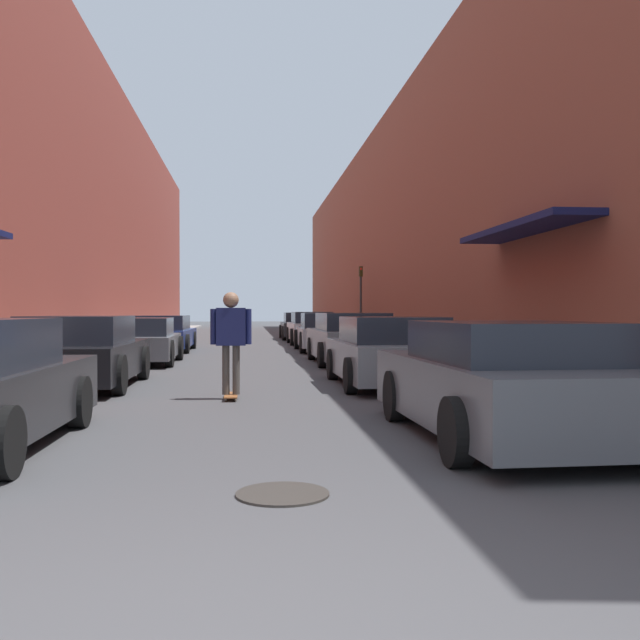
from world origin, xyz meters
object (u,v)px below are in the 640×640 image
parked_car_left_3 (163,334)px  parked_car_right_2 (351,339)px  manhole_cover (283,494)px  traffic_light (361,294)px  parked_car_right_4 (311,328)px  skateboarder (231,333)px  parked_car_right_0 (507,382)px  parked_car_right_5 (302,326)px  parked_car_right_1 (390,353)px  parked_car_right_3 (325,333)px  parked_car_left_2 (139,341)px  parked_car_left_1 (81,353)px

parked_car_left_3 → parked_car_right_2: (5.51, -6.10, 0.05)m
manhole_cover → traffic_light: 26.54m
parked_car_right_4 → skateboarder: skateboarder is taller
parked_car_right_0 → parked_car_right_5: parked_car_right_5 is taller
parked_car_right_0 → parked_car_right_5: (-0.15, 26.71, 0.01)m
parked_car_right_1 → parked_car_right_4: parked_car_right_4 is taller
parked_car_right_4 → parked_car_right_5: parked_car_right_4 is taller
parked_car_right_3 → skateboarder: (-2.86, -12.88, 0.39)m
parked_car_right_0 → parked_car_right_5: 26.71m
parked_car_left_2 → parked_car_left_3: bearing=90.6°
parked_car_right_0 → parked_car_left_3: bearing=108.2°
parked_car_right_5 → manhole_cover: (-2.34, -28.76, -0.61)m
skateboarder → traffic_light: traffic_light is taller
parked_car_right_4 → manhole_cover: (-2.33, -23.73, -0.63)m
parked_car_left_1 → parked_car_left_2: parked_car_left_1 is taller
traffic_light → parked_car_left_2: bearing=-121.6°
parked_car_left_3 → parked_car_left_2: bearing=-89.4°
parked_car_left_1 → parked_car_right_0: 8.08m
parked_car_left_3 → parked_car_right_5: (5.44, 9.66, 0.04)m
parked_car_right_4 → skateboarder: size_ratio=2.42×
parked_car_left_1 → parked_car_right_2: parked_car_right_2 is taller
parked_car_left_3 → parked_car_right_1: (5.43, -11.61, 0.02)m
parked_car_left_2 → skateboarder: skateboarder is taller
parked_car_right_3 → skateboarder: bearing=-102.5°
parked_car_right_4 → traffic_light: 3.65m
parked_car_right_1 → skateboarder: skateboarder is taller
parked_car_right_5 → parked_car_right_4: bearing=-90.1°
skateboarder → parked_car_right_3: bearing=77.5°
parked_car_left_1 → parked_car_right_5: (5.56, 20.98, 0.00)m
parked_car_left_1 → traffic_light: size_ratio=1.35×
parked_car_right_4 → manhole_cover: 23.85m
skateboarder → parked_car_right_4: bearing=81.0°
parked_car_right_1 → parked_car_right_4: bearing=90.0°
parked_car_left_2 → parked_car_right_4: size_ratio=1.01×
parked_car_left_2 → manhole_cover: (3.05, -13.38, -0.57)m
parked_car_left_1 → skateboarder: size_ratio=2.61×
parked_car_left_1 → parked_car_right_0: (5.71, -5.72, -0.01)m
parked_car_right_4 → skateboarder: 18.15m
parked_car_left_3 → parked_car_right_2: size_ratio=1.02×
parked_car_right_4 → skateboarder: (-2.84, -17.93, 0.38)m
parked_car_left_1 → parked_car_left_2: size_ratio=1.07×
parked_car_right_0 → parked_car_right_1: size_ratio=1.06×
parked_car_left_2 → parked_car_right_3: parked_car_right_3 is taller
parked_car_right_1 → parked_car_right_4: (0.00, 16.24, 0.03)m
parked_car_left_1 → parked_car_right_0: parked_car_left_1 is taller
parked_car_left_1 → manhole_cover: size_ratio=6.19×
parked_car_left_3 → parked_car_right_0: parked_car_right_0 is taller
manhole_cover → traffic_light: traffic_light is taller
parked_car_right_3 → manhole_cover: (-2.35, -18.68, -0.62)m
traffic_light → parked_car_right_1: bearing=-97.4°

